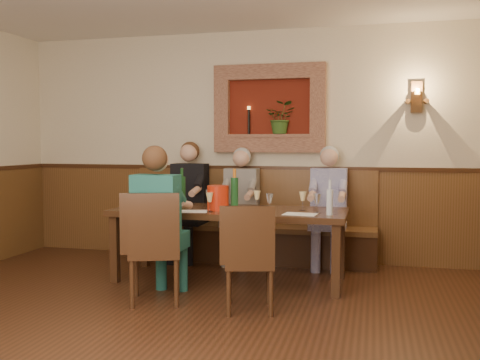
# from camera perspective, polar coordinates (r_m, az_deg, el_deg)

# --- Properties ---
(ground_plane) EXTENTS (6.00, 6.00, 0.00)m
(ground_plane) POSITION_cam_1_polar(r_m,az_deg,el_deg) (4.01, -8.40, -17.02)
(ground_plane) COLOR #341C0E
(ground_plane) RESTS_ON ground
(room_shell) EXTENTS (6.04, 6.04, 2.82)m
(room_shell) POSITION_cam_1_polar(r_m,az_deg,el_deg) (3.77, -8.70, 10.84)
(room_shell) COLOR beige
(room_shell) RESTS_ON ground
(wainscoting) EXTENTS (6.02, 6.02, 1.15)m
(wainscoting) POSITION_cam_1_polar(r_m,az_deg,el_deg) (3.84, -8.49, -8.82)
(wainscoting) COLOR #563718
(wainscoting) RESTS_ON ground
(wall_niche) EXTENTS (1.36, 0.30, 1.06)m
(wall_niche) POSITION_cam_1_polar(r_m,az_deg,el_deg) (6.52, 3.47, 7.24)
(wall_niche) COLOR #631A0E
(wall_niche) RESTS_ON ground
(wall_sconce) EXTENTS (0.25, 0.20, 0.35)m
(wall_sconce) POSITION_cam_1_polar(r_m,az_deg,el_deg) (6.42, 18.32, 8.32)
(wall_sconce) COLOR #563718
(wall_sconce) RESTS_ON ground
(dining_table) EXTENTS (2.40, 0.90, 0.75)m
(dining_table) POSITION_cam_1_polar(r_m,az_deg,el_deg) (5.55, -1.13, -3.88)
(dining_table) COLOR #311E0E
(dining_table) RESTS_ON ground
(bench) EXTENTS (3.00, 0.45, 1.11)m
(bench) POSITION_cam_1_polar(r_m,az_deg,el_deg) (6.51, 1.07, -5.81)
(bench) COLOR #381E0F
(bench) RESTS_ON ground
(chair_near_left) EXTENTS (0.57, 0.57, 1.01)m
(chair_near_left) POSITION_cam_1_polar(r_m,az_deg,el_deg) (4.92, -9.03, -9.50)
(chair_near_left) COLOR #311E0E
(chair_near_left) RESTS_ON ground
(chair_near_right) EXTENTS (0.50, 0.50, 0.92)m
(chair_near_right) POSITION_cam_1_polar(r_m,az_deg,el_deg) (4.62, 1.02, -10.63)
(chair_near_right) COLOR #311E0E
(chair_near_right) RESTS_ON ground
(person_bench_left) EXTENTS (0.43, 0.53, 1.45)m
(person_bench_left) POSITION_cam_1_polar(r_m,az_deg,el_deg) (6.58, -5.62, -3.31)
(person_bench_left) COLOR black
(person_bench_left) RESTS_ON ground
(person_bench_mid) EXTENTS (0.40, 0.49, 1.38)m
(person_bench_mid) POSITION_cam_1_polar(r_m,az_deg,el_deg) (6.40, -0.00, -3.80)
(person_bench_mid) COLOR #635C5B
(person_bench_mid) RESTS_ON ground
(person_bench_right) EXTENTS (0.41, 0.50, 1.40)m
(person_bench_right) POSITION_cam_1_polar(r_m,az_deg,el_deg) (6.22, 9.36, -3.98)
(person_bench_right) COLOR navy
(person_bench_right) RESTS_ON ground
(person_chair_front) EXTENTS (0.41, 0.51, 1.41)m
(person_chair_front) POSITION_cam_1_polar(r_m,az_deg,el_deg) (4.98, -8.53, -5.90)
(person_chair_front) COLOR navy
(person_chair_front) RESTS_ON ground
(spittoon_bucket) EXTENTS (0.23, 0.23, 0.25)m
(spittoon_bucket) POSITION_cam_1_polar(r_m,az_deg,el_deg) (5.45, -2.36, -1.91)
(spittoon_bucket) COLOR red
(spittoon_bucket) RESTS_ON dining_table
(wine_bottle_green_a) EXTENTS (0.08, 0.08, 0.42)m
(wine_bottle_green_a) POSITION_cam_1_polar(r_m,az_deg,el_deg) (5.45, -0.59, -1.38)
(wine_bottle_green_a) COLOR #19471E
(wine_bottle_green_a) RESTS_ON dining_table
(wine_bottle_green_b) EXTENTS (0.10, 0.10, 0.42)m
(wine_bottle_green_b) POSITION_cam_1_polar(r_m,az_deg,el_deg) (5.73, -6.22, -1.16)
(wine_bottle_green_b) COLOR #19471E
(wine_bottle_green_b) RESTS_ON dining_table
(water_bottle) EXTENTS (0.08, 0.08, 0.33)m
(water_bottle) POSITION_cam_1_polar(r_m,az_deg,el_deg) (5.14, 9.55, -2.24)
(water_bottle) COLOR silver
(water_bottle) RESTS_ON dining_table
(tasting_sheet_a) EXTENTS (0.37, 0.31, 0.00)m
(tasting_sheet_a) POSITION_cam_1_polar(r_m,az_deg,el_deg) (5.72, -8.23, -2.91)
(tasting_sheet_a) COLOR white
(tasting_sheet_a) RESTS_ON dining_table
(tasting_sheet_b) EXTENTS (0.27, 0.19, 0.00)m
(tasting_sheet_b) POSITION_cam_1_polar(r_m,az_deg,el_deg) (5.42, 0.14, -3.25)
(tasting_sheet_b) COLOR white
(tasting_sheet_b) RESTS_ON dining_table
(tasting_sheet_c) EXTENTS (0.33, 0.25, 0.00)m
(tasting_sheet_c) POSITION_cam_1_polar(r_m,az_deg,el_deg) (5.17, 6.44, -3.64)
(tasting_sheet_c) COLOR white
(tasting_sheet_c) RESTS_ON dining_table
(tasting_sheet_d) EXTENTS (0.35, 0.29, 0.00)m
(tasting_sheet_d) POSITION_cam_1_polar(r_m,az_deg,el_deg) (5.37, -5.16, -3.34)
(tasting_sheet_d) COLOR white
(tasting_sheet_d) RESTS_ON dining_table
(wine_glass_0) EXTENTS (0.08, 0.08, 0.19)m
(wine_glass_0) POSITION_cam_1_polar(r_m,az_deg,el_deg) (5.88, -8.39, -1.81)
(wine_glass_0) COLOR white
(wine_glass_0) RESTS_ON dining_table
(wine_glass_1) EXTENTS (0.08, 0.08, 0.19)m
(wine_glass_1) POSITION_cam_1_polar(r_m,az_deg,el_deg) (5.33, -3.26, -2.36)
(wine_glass_1) COLOR #F6DC93
(wine_glass_1) RESTS_ON dining_table
(wine_glass_2) EXTENTS (0.08, 0.08, 0.19)m
(wine_glass_2) POSITION_cam_1_polar(r_m,az_deg,el_deg) (5.25, 3.16, -2.47)
(wine_glass_2) COLOR white
(wine_glass_2) RESTS_ON dining_table
(wine_glass_3) EXTENTS (0.08, 0.08, 0.19)m
(wine_glass_3) POSITION_cam_1_polar(r_m,az_deg,el_deg) (5.47, 6.71, -2.23)
(wine_glass_3) COLOR #F6DC93
(wine_glass_3) RESTS_ON dining_table
(wine_glass_4) EXTENTS (0.08, 0.08, 0.19)m
(wine_glass_4) POSITION_cam_1_polar(r_m,az_deg,el_deg) (5.25, 8.22, -2.50)
(wine_glass_4) COLOR white
(wine_glass_4) RESTS_ON dining_table
(wine_glass_5) EXTENTS (0.08, 0.08, 0.19)m
(wine_glass_5) POSITION_cam_1_polar(r_m,az_deg,el_deg) (5.46, -7.36, -2.25)
(wine_glass_5) COLOR #F6DC93
(wine_glass_5) RESTS_ON dining_table
(wine_glass_6) EXTENTS (0.08, 0.08, 0.19)m
(wine_glass_6) POSITION_cam_1_polar(r_m,az_deg,el_deg) (5.40, -1.84, -2.28)
(wine_glass_6) COLOR #F6DC93
(wine_glass_6) RESTS_ON dining_table
(wine_glass_7) EXTENTS (0.08, 0.08, 0.19)m
(wine_glass_7) POSITION_cam_1_polar(r_m,az_deg,el_deg) (5.71, -3.31, -1.95)
(wine_glass_7) COLOR white
(wine_glass_7) RESTS_ON dining_table
(wine_glass_8) EXTENTS (0.08, 0.08, 0.19)m
(wine_glass_8) POSITION_cam_1_polar(r_m,az_deg,el_deg) (5.56, 1.83, -2.10)
(wine_glass_8) COLOR #F6DC93
(wine_glass_8) RESTS_ON dining_table
(wine_glass_9) EXTENTS (0.08, 0.08, 0.19)m
(wine_glass_9) POSITION_cam_1_polar(r_m,az_deg,el_deg) (5.70, -11.36, -2.03)
(wine_glass_9) COLOR #F6DC93
(wine_glass_9) RESTS_ON dining_table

